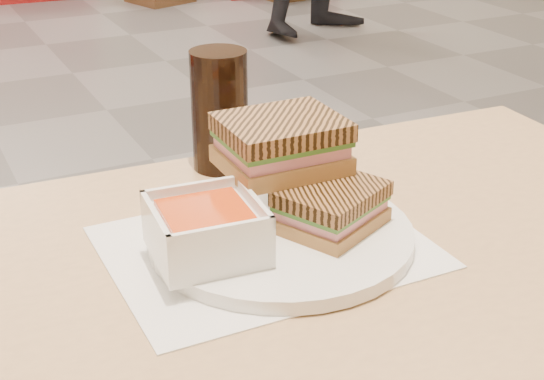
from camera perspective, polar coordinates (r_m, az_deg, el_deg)
name	(u,v)px	position (r m, az deg, el deg)	size (l,w,h in m)	color
main_table	(248,379)	(0.87, -1.75, -13.49)	(1.23, 0.76, 0.75)	tan
tray_liner	(266,247)	(0.88, -0.42, -4.13)	(0.35, 0.27, 0.00)	white
plate	(281,235)	(0.88, 0.65, -3.26)	(0.30, 0.30, 0.02)	white
soup_bowl	(206,232)	(0.82, -4.75, -3.03)	(0.12, 0.12, 0.06)	white
panini_lower	(331,207)	(0.88, 4.29, -1.23)	(0.14, 0.13, 0.05)	#9C6937
panini_upper	(281,143)	(0.90, 0.67, 3.38)	(0.14, 0.11, 0.06)	#9C6937
cola_glass	(220,111)	(1.05, -3.80, 5.74)	(0.08, 0.08, 0.16)	black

